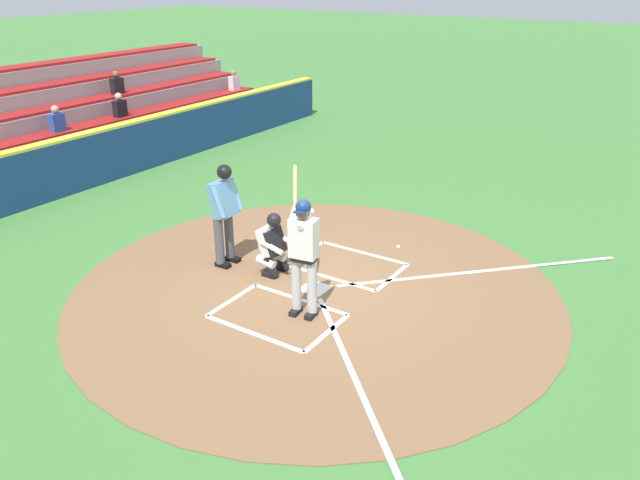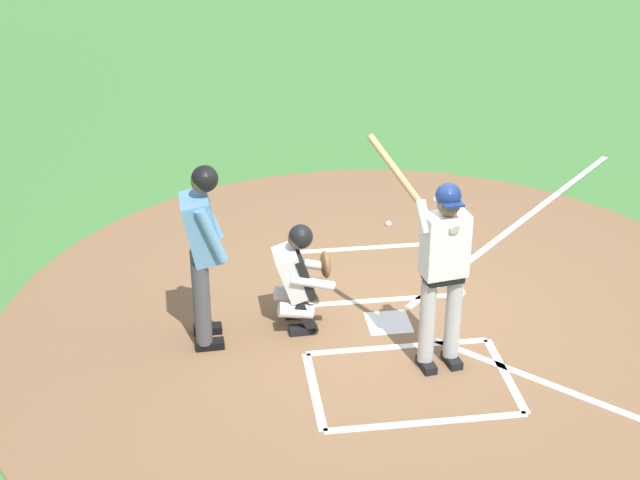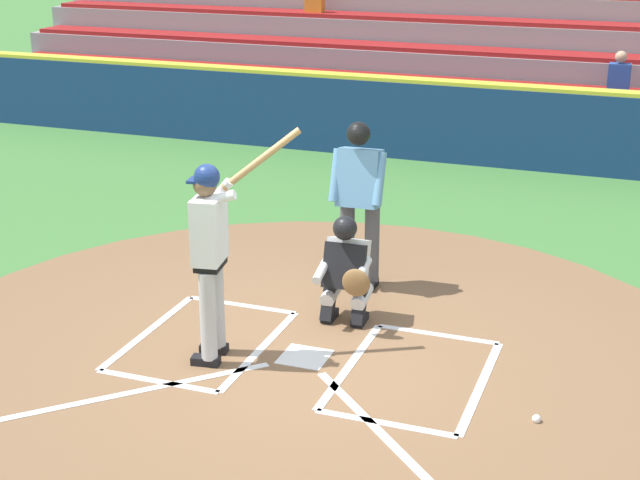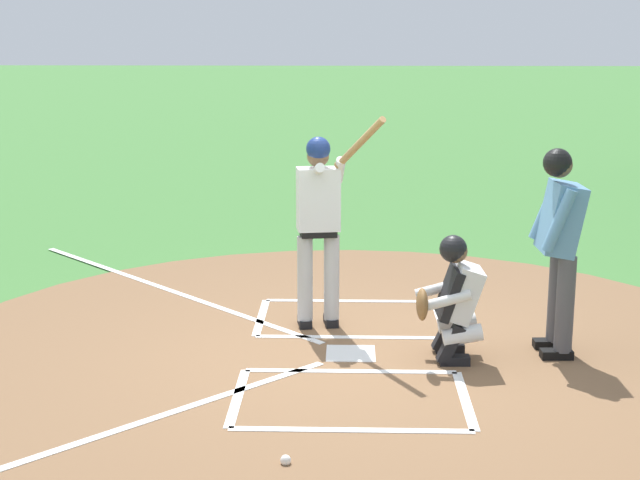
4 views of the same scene
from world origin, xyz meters
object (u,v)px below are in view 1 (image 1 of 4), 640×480
(batter, at_px, (303,249))
(plate_umpire, at_px, (224,208))
(baseball, at_px, (398,247))
(catcher, at_px, (274,242))

(batter, height_order, plate_umpire, batter)
(plate_umpire, relative_size, baseball, 25.20)
(plate_umpire, bearing_deg, catcher, 100.63)
(catcher, xyz_separation_m, baseball, (-2.09, 1.34, -0.55))
(batter, relative_size, plate_umpire, 1.14)
(batter, height_order, catcher, batter)
(catcher, relative_size, plate_umpire, 0.61)
(catcher, height_order, baseball, catcher)
(batter, bearing_deg, catcher, -126.10)
(batter, xyz_separation_m, plate_umpire, (-0.70, -2.13, -0.02))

